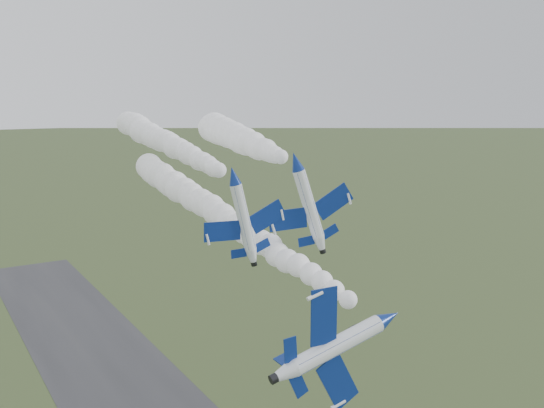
{
  "coord_description": "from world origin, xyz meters",
  "views": [
    {
      "loc": [
        -30.8,
        -41.13,
        53.74
      ],
      "look_at": [
        2.99,
        14.24,
        42.04
      ],
      "focal_mm": 40.0,
      "sensor_mm": 36.0,
      "label": 1
    }
  ],
  "objects": [
    {
      "name": "smoke_trail_jet_lead",
      "position": [
        7.17,
        37.27,
        37.05
      ],
      "size": [
        7.53,
        75.31,
        5.11
      ],
      "primitive_type": null,
      "rotation": [
        0.0,
        0.0,
        -0.03
      ],
      "color": "white"
    },
    {
      "name": "jet_lead",
      "position": [
        4.1,
        -3.62,
        34.54
      ],
      "size": [
        4.16,
        13.35,
        10.73
      ],
      "rotation": [
        0.0,
        1.33,
        -0.03
      ],
      "color": "white"
    },
    {
      "name": "jet_pair_left",
      "position": [
        -0.39,
        16.7,
        45.12
      ],
      "size": [
        9.65,
        11.71,
        3.42
      ],
      "rotation": [
        0.0,
        -0.23,
        -0.14
      ],
      "color": "white"
    },
    {
      "name": "smoke_trail_jet_pair_left",
      "position": [
        4.46,
        50.0,
        46.61
      ],
      "size": [
        13.25,
        61.63,
        4.67
      ],
      "primitive_type": null,
      "rotation": [
        0.0,
        0.0,
        -0.14
      ],
      "color": "white"
    },
    {
      "name": "smoke_trail_jet_pair_right",
      "position": [
        14.92,
        43.9,
        46.91
      ],
      "size": [
        17.85,
        53.04,
        5.48
      ],
      "primitive_type": null,
      "rotation": [
        0.0,
        0.0,
        -0.24
      ],
      "color": "white"
    },
    {
      "name": "jet_pair_right",
      "position": [
        6.94,
        15.5,
        46.37
      ],
      "size": [
        10.22,
        12.54,
        4.06
      ],
      "rotation": [
        0.0,
        -0.31,
        -0.24
      ],
      "color": "white"
    }
  ]
}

